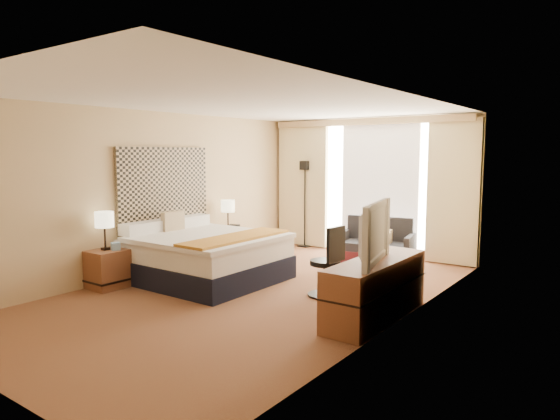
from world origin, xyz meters
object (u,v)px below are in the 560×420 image
Objects in this scene: nightstand_right at (226,244)px; bed at (205,256)px; floor_lamp at (305,186)px; desk_chair at (328,265)px; nightstand_left at (108,269)px; loveseat at (377,248)px; media_dresser at (376,289)px; lamp_left at (104,220)px; lamp_right at (228,207)px; television at (366,232)px.

bed reaches higher than nightstand_right.
floor_lamp reaches higher than desk_chair.
nightstand_left is 0.40× the size of loveseat.
media_dresser is 1.30× the size of loveseat.
nightstand_left is 0.57× the size of desk_chair.
bed is 1.17× the size of floor_lamp.
nightstand_right is at bearing 89.38° from lamp_left.
bed is (0.81, 1.16, 0.09)m from nightstand_left.
lamp_right is at bearing -105.01° from floor_lamp.
lamp_left is at bearing -164.13° from media_dresser.
television is at bearing 13.43° from lamp_left.
television reaches higher than loveseat.
desk_chair reaches higher than media_dresser.
nightstand_right is 2.61m from lamp_left.
desk_chair is 3.24m from lamp_left.
lamp_left reaches higher than desk_chair.
floor_lamp is (-1.88, 0.53, 0.99)m from loveseat.
television is (-0.05, -0.18, 0.70)m from media_dresser.
lamp_left is at bearing -161.10° from nightstand_left.
bed is at bearing -60.72° from lamp_right.
nightstand_right is 1.57m from bed.
television reaches higher than bed.
loveseat is 2.50× the size of lamp_left.
nightstand_right is 0.31× the size of floor_lamp.
media_dresser is 0.72m from television.
television reaches higher than lamp_right.
lamp_left is 1.05× the size of lamp_right.
floor_lamp is (0.53, 1.85, 0.98)m from nightstand_right.
floor_lamp is 4.68m from television.
lamp_left is 0.46× the size of television.
floor_lamp is at bearing 28.36° from television.
nightstand_left is 1.42m from bed.
lamp_right is 0.44× the size of television.
desk_chair reaches higher than nightstand_right.
lamp_right is (-2.76, 1.05, 0.53)m from desk_chair.
desk_chair is (2.80, 1.49, 0.16)m from nightstand_left.
bed reaches higher than desk_chair.
loveseat is (-1.30, 2.77, -0.09)m from media_dresser.
lamp_right is at bearing 88.53° from lamp_left.
nightstand_left is 4.51m from loveseat.
floor_lamp reaches higher than lamp_left.
desk_chair is (0.39, -2.33, 0.17)m from loveseat.
lamp_left is at bearing -91.47° from lamp_right.
nightstand_right is 2.16m from floor_lamp.
bed is (-2.89, 0.11, 0.02)m from media_dresser.
loveseat is 3.29m from television.
floor_lamp is 4.40m from lamp_left.
bed is (0.81, -1.34, 0.09)m from nightstand_right.
media_dresser is at bearing -2.15° from bed.
television reaches higher than nightstand_left.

